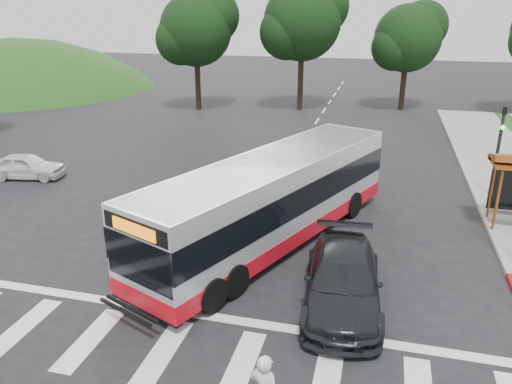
% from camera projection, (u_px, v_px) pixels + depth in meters
% --- Properties ---
extents(ground, '(140.00, 140.00, 0.00)m').
position_uv_depth(ground, '(225.00, 258.00, 16.71)').
color(ground, black).
rests_on(ground, ground).
extents(curb_east, '(0.30, 40.00, 0.15)m').
position_uv_depth(curb_east, '(477.00, 197.00, 21.82)').
color(curb_east, '#9E9991').
rests_on(curb_east, ground).
extents(hillside_nw, '(44.00, 44.00, 10.00)m').
position_uv_depth(hillside_nw, '(19.00, 88.00, 51.44)').
color(hillside_nw, '#1D4415').
rests_on(hillside_nw, ground).
extents(crosswalk_ladder, '(18.00, 2.60, 0.01)m').
position_uv_depth(crosswalk_ladder, '(163.00, 352.00, 12.17)').
color(crosswalk_ladder, silver).
rests_on(crosswalk_ladder, ground).
extents(traffic_signal_ne_short, '(0.18, 0.37, 4.00)m').
position_uv_depth(traffic_signal_ne_short, '(499.00, 142.00, 21.28)').
color(traffic_signal_ne_short, black).
rests_on(traffic_signal_ne_short, ground).
extents(tree_north_a, '(6.60, 6.15, 10.17)m').
position_uv_depth(tree_north_a, '(304.00, 20.00, 38.37)').
color(tree_north_a, black).
rests_on(tree_north_a, ground).
extents(tree_north_b, '(5.72, 5.33, 8.43)m').
position_uv_depth(tree_north_b, '(409.00, 37.00, 38.74)').
color(tree_north_b, black).
rests_on(tree_north_b, ground).
extents(tree_north_c, '(6.16, 5.74, 9.30)m').
position_uv_depth(tree_north_c, '(197.00, 28.00, 38.66)').
color(tree_north_c, black).
rests_on(tree_north_c, ground).
extents(transit_bus, '(6.99, 12.00, 3.08)m').
position_uv_depth(transit_bus, '(272.00, 202.00, 17.33)').
color(transit_bus, '#B9BBBE').
rests_on(transit_bus, ground).
extents(dark_sedan, '(2.52, 5.31, 1.50)m').
position_uv_depth(dark_sedan, '(343.00, 280.00, 13.91)').
color(dark_sedan, black).
rests_on(dark_sedan, ground).
extents(west_car_white, '(3.79, 2.05, 1.23)m').
position_uv_depth(west_car_white, '(26.00, 166.00, 24.29)').
color(west_car_white, silver).
rests_on(west_car_white, ground).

